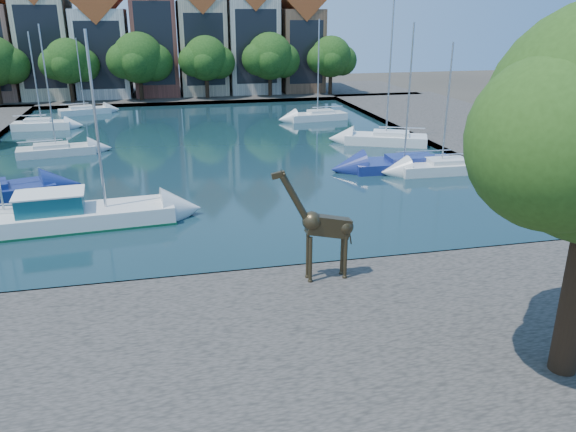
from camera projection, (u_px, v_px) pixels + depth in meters
The scene contains 26 objects.
ground at pixel (264, 278), 23.78m from camera, with size 160.00×160.00×0.00m, color #38332B.
water_basin at pixel (211, 150), 45.78m from camera, with size 38.00×50.00×0.08m, color black.
near_quay at pixel (304, 369), 17.27m from camera, with size 50.00×14.00×0.50m, color #504B46.
far_quay at pixel (189, 95), 75.06m from camera, with size 60.00×16.00×0.50m, color #504B46.
right_quay at pixel (488, 134), 50.83m from camera, with size 14.00×52.00×0.50m, color #504B46.
townhouse_west_mid at pixel (45, 33), 68.84m from camera, with size 5.94×9.18×16.79m.
townhouse_west_inner at pixel (101, 40), 70.47m from camera, with size 6.43×9.18×15.15m.
townhouse_center at pixel (154, 31), 71.45m from camera, with size 5.44×9.18×16.93m.
townhouse_east_inner at pixel (201, 36), 72.90m from camera, with size 5.94×9.18×15.79m.
townhouse_east_mid at pixel (251, 32), 74.10m from camera, with size 6.43×9.18×16.65m.
townhouse_east_end at pixel (298, 40), 75.78m from camera, with size 5.44×9.18×14.43m.
far_tree_west at pixel (69, 63), 65.51m from camera, with size 6.76×5.20×7.36m.
far_tree_mid_west at pixel (139, 60), 67.08m from camera, with size 7.80×6.00×8.00m.
far_tree_mid_east at pixel (207, 60), 68.77m from camera, with size 7.02×5.40×7.52m.
far_tree_east at pixel (271, 58), 70.37m from camera, with size 7.54×5.80×7.84m.
far_tree_far_east at pixel (332, 58), 72.06m from camera, with size 6.76×5.20×7.36m.
giraffe_statue at pixel (322, 226), 21.89m from camera, with size 3.21×0.58×4.59m.
motorsailer at pixel (79, 212), 29.11m from camera, with size 9.21×3.38×9.80m.
sailboat_left_a at pixel (5, 218), 28.93m from camera, with size 5.05×2.34×9.77m.
sailboat_left_c at pixel (56, 148), 43.89m from camera, with size 6.02×2.87×9.75m.
sailboat_left_d at pixel (42, 123), 53.44m from camera, with size 5.26×1.90×8.91m.
sailboat_left_e at pixel (85, 110), 61.49m from camera, with size 5.63×3.36×8.02m.
sailboat_right_a at pixel (442, 165), 38.94m from camera, with size 6.19×2.30×8.74m.
sailboat_right_b at pixel (404, 162), 39.81m from camera, with size 7.55×2.84×9.93m.
sailboat_right_c at pixel (386, 137), 47.40m from camera, with size 7.16×4.90×11.92m.
sailboat_right_d at pixel (317, 115), 58.08m from camera, with size 6.15×2.74×9.92m.
Camera 1 is at (-3.66, -21.16, 10.60)m, focal length 35.00 mm.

